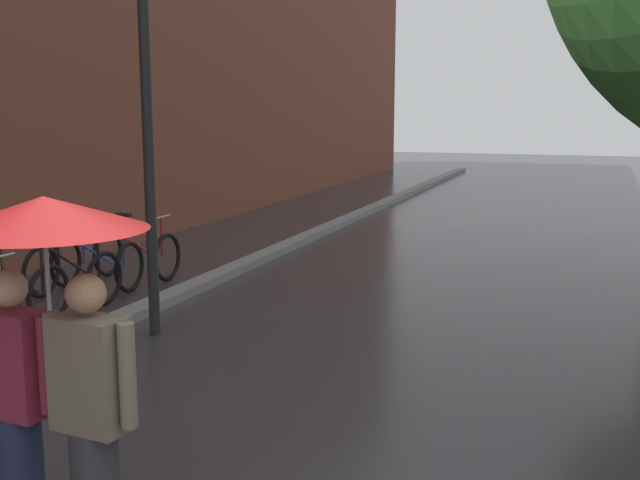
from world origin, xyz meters
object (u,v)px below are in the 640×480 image
parked_bicycle_5 (137,253)px  street_lamp_post (147,118)px  couple_under_umbrella (49,325)px  parked_bicycle_2 (15,288)px  parked_bicycle_3 (72,273)px  parked_bicycle_4 (97,263)px

parked_bicycle_5 → street_lamp_post: street_lamp_post is taller
couple_under_umbrella → parked_bicycle_5: bearing=119.7°
parked_bicycle_2 → street_lamp_post: size_ratio=0.28×
parked_bicycle_5 → parked_bicycle_3: bearing=-90.5°
parked_bicycle_3 → couple_under_umbrella: couple_under_umbrella is taller
parked_bicycle_5 → street_lamp_post: bearing=-53.5°
parked_bicycle_2 → parked_bicycle_5: bearing=87.1°
parked_bicycle_4 → parked_bicycle_5: size_ratio=1.01×
couple_under_umbrella → street_lamp_post: 4.47m
parked_bicycle_2 → parked_bicycle_3: bearing=83.3°
parked_bicycle_2 → parked_bicycle_3: (0.11, 0.92, 0.00)m
parked_bicycle_3 → street_lamp_post: size_ratio=0.28×
parked_bicycle_2 → parked_bicycle_4: 1.60m
parked_bicycle_4 → couple_under_umbrella: size_ratio=0.54×
couple_under_umbrella → street_lamp_post: street_lamp_post is taller
parked_bicycle_3 → parked_bicycle_2: bearing=-96.7°
parked_bicycle_4 → parked_bicycle_3: bearing=-81.2°
parked_bicycle_4 → street_lamp_post: bearing=-40.1°
parked_bicycle_3 → parked_bicycle_4: (-0.10, 0.67, 0.00)m
street_lamp_post → parked_bicycle_3: bearing=152.8°
parked_bicycle_2 → couple_under_umbrella: couple_under_umbrella is taller
parked_bicycle_4 → street_lamp_post: (1.90, -1.60, 2.00)m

